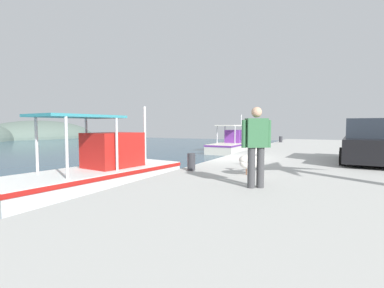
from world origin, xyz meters
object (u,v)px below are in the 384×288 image
fishing_boat_second (98,173)px  fishing_boat_third (232,145)px  mooring_bollard_second (191,162)px  fisherman_standing (256,143)px  parked_car (371,143)px  pelican (249,160)px  mooring_bollard_third (281,139)px

fishing_boat_second → fishing_boat_third: bearing=2.3°
mooring_bollard_second → fishing_boat_second: bearing=104.8°
fisherman_standing → mooring_bollard_second: 2.79m
fisherman_standing → parked_car: (5.93, -2.66, -0.24)m
pelican → parked_car: (4.49, -3.19, 0.32)m
fishing_boat_third → fisherman_standing: size_ratio=3.59×
parked_car → mooring_bollard_second: parked_car is taller
fishing_boat_second → fisherman_standing: 5.40m
parked_car → mooring_bollard_third: size_ratio=8.91×
fishing_boat_second → pelican: fishing_boat_second is taller
fisherman_standing → mooring_bollard_third: size_ratio=3.65×
fisherman_standing → mooring_bollard_second: bearing=57.5°
mooring_bollard_second → mooring_bollard_third: 15.64m
parked_car → fishing_boat_second: bearing=123.7°
fisherman_standing → pelican: bearing=20.3°
fishing_boat_second → parked_car: (5.26, -7.89, 0.89)m
mooring_bollard_second → fisherman_standing: bearing=-122.5°
fishing_boat_third → mooring_bollard_second: 14.78m
fishing_boat_second → parked_car: size_ratio=1.52×
fishing_boat_third → fisherman_standing: 16.87m
fishing_boat_third → mooring_bollard_second: bearing=-166.1°
fishing_boat_third → fisherman_standing: fishing_boat_third is taller
fishing_boat_second → mooring_bollard_second: fishing_boat_second is taller
pelican → mooring_bollard_third: (15.65, 1.75, -0.16)m
fisherman_standing → parked_car: bearing=-24.2°
pelican → fisherman_standing: bearing=-159.7°
fishing_boat_third → pelican: (-14.35, -5.30, 0.61)m
fishing_boat_second → mooring_bollard_second: 3.09m
fishing_boat_second → mooring_bollard_third: bearing=-10.2°
fishing_boat_second → mooring_bollard_second: (0.78, -2.96, 0.43)m
mooring_bollard_second → mooring_bollard_third: (15.64, -0.00, -0.02)m
parked_car → mooring_bollard_second: (-4.48, 4.94, -0.46)m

